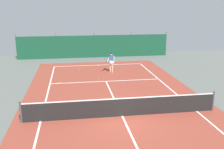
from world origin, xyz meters
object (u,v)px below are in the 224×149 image
tennis_player (111,61)px  tennis_ball_by_sideline (99,78)px  parked_car (63,46)px  tennis_net (122,107)px  tennis_ball_near_player (60,83)px  tennis_ball_midcourt (80,69)px

tennis_player → tennis_ball_by_sideline: bearing=86.1°
tennis_ball_by_sideline → parked_car: bearing=103.9°
tennis_ball_by_sideline → parked_car: 12.40m
tennis_net → tennis_ball_by_sideline: tennis_net is taller
tennis_player → parked_car: bearing=-37.7°
tennis_player → tennis_ball_by_sideline: 2.48m
tennis_ball_near_player → parked_car: bearing=90.1°
tennis_ball_near_player → tennis_ball_by_sideline: same height
tennis_net → parked_car: parked_car is taller
tennis_player → tennis_ball_near_player: size_ratio=24.85×
tennis_net → parked_car: 19.49m
tennis_player → tennis_ball_by_sideline: size_ratio=24.85×
tennis_ball_midcourt → tennis_net: bearing=-80.2°
tennis_ball_midcourt → parked_car: 8.94m
tennis_net → parked_car: size_ratio=2.40×
tennis_ball_by_sideline → tennis_net: bearing=-86.4°
tennis_ball_near_player → tennis_net: bearing=-62.4°
tennis_player → tennis_ball_midcourt: bearing=2.5°
tennis_net → tennis_player: 9.14m
tennis_ball_midcourt → tennis_ball_by_sideline: size_ratio=1.00×
parked_car → tennis_ball_midcourt: bearing=99.9°
tennis_ball_midcourt → parked_car: size_ratio=0.02×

